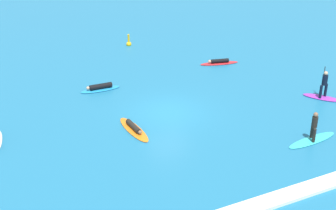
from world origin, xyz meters
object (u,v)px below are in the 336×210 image
surfer_on_teal_board (313,134)px  surfer_on_red_board (219,62)px  surfer_on_purple_board (323,91)px  surfer_on_orange_board (134,128)px  marker_buoy (129,43)px  surfer_on_blue_board (100,88)px

surfer_on_teal_board → surfer_on_red_board: size_ratio=1.13×
surfer_on_purple_board → surfer_on_teal_board: bearing=94.9°
surfer_on_red_board → surfer_on_orange_board: surfer_on_orange_board is taller
surfer_on_teal_board → marker_buoy: size_ratio=3.25×
surfer_on_teal_board → surfer_on_purple_board: bearing=-141.2°
surfer_on_purple_board → surfer_on_blue_board: 14.27m
surfer_on_blue_board → surfer_on_red_board: (9.30, 0.48, -0.03)m
surfer_on_orange_board → surfer_on_purple_board: bearing=78.9°
surfer_on_purple_board → surfer_on_red_board: 8.30m
surfer_on_blue_board → surfer_on_red_board: bearing=-173.8°
surfer_on_teal_board → marker_buoy: bearing=-83.9°
surfer_on_teal_board → surfer_on_blue_board: surfer_on_teal_board is taller
surfer_on_red_board → marker_buoy: (-4.54, 6.42, 0.06)m
surfer_on_teal_board → surfer_on_purple_board: (4.01, 3.84, 0.09)m
surfer_on_teal_board → surfer_on_blue_board: (-8.28, 11.09, -0.26)m
surfer_on_blue_board → surfer_on_red_board: size_ratio=0.91×
surfer_on_purple_board → surfer_on_orange_board: 12.38m
surfer_on_blue_board → surfer_on_purple_board: bearing=152.6°
surfer_on_purple_board → surfer_on_orange_board: (-12.29, 1.41, -0.39)m
marker_buoy → surfer_on_blue_board: bearing=-124.6°
surfer_on_purple_board → marker_buoy: surfer_on_purple_board is taller
surfer_on_red_board → marker_buoy: size_ratio=2.87×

